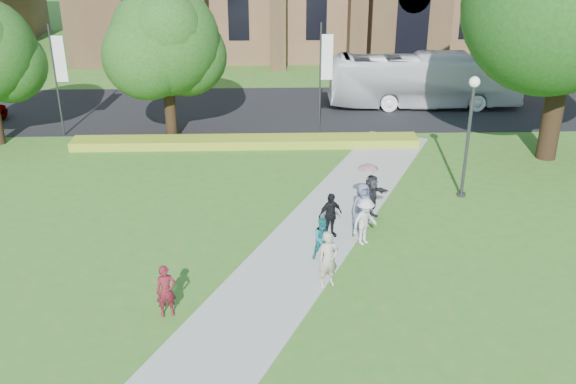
{
  "coord_description": "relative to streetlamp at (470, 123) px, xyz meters",
  "views": [
    {
      "loc": [
        -0.78,
        -18.53,
        11.38
      ],
      "look_at": [
        -0.09,
        3.55,
        1.6
      ],
      "focal_mm": 40.0,
      "sensor_mm": 36.0,
      "label": 1
    }
  ],
  "objects": [
    {
      "name": "road",
      "position": [
        -7.5,
        13.5,
        -3.29
      ],
      "size": [
        160.0,
        10.0,
        0.02
      ],
      "primitive_type": "cube",
      "color": "black",
      "rests_on": "ground"
    },
    {
      "name": "ground",
      "position": [
        -7.5,
        -6.5,
        -3.3
      ],
      "size": [
        160.0,
        160.0,
        0.0
      ],
      "primitive_type": "plane",
      "color": "#337222",
      "rests_on": "ground"
    },
    {
      "name": "pedestrian_3",
      "position": [
        -6.03,
        -3.59,
        -2.38
      ],
      "size": [
        1.11,
        0.88,
        1.75
      ],
      "primitive_type": "imported",
      "rotation": [
        0.0,
        0.0,
        0.51
      ],
      "color": "black",
      "rests_on": "footpath"
    },
    {
      "name": "footpath",
      "position": [
        -7.5,
        -5.5,
        -3.28
      ],
      "size": [
        15.58,
        28.54,
        0.04
      ],
      "primitive_type": "cube",
      "rotation": [
        0.0,
        0.0,
        -0.44
      ],
      "color": "#B2B2A8",
      "rests_on": "ground"
    },
    {
      "name": "pedestrian_0",
      "position": [
        -11.43,
        -8.55,
        -2.42
      ],
      "size": [
        0.7,
        0.57,
        1.67
      ],
      "primitive_type": "imported",
      "rotation": [
        0.0,
        0.0,
        0.31
      ],
      "color": "maroon",
      "rests_on": "footpath"
    },
    {
      "name": "pedestrian_1",
      "position": [
        -6.43,
        -5.26,
        -2.48
      ],
      "size": [
        0.86,
        0.74,
        1.56
      ],
      "primitive_type": "imported",
      "rotation": [
        0.0,
        0.0,
        0.21
      ],
      "color": "#166770",
      "rests_on": "footpath"
    },
    {
      "name": "tour_coach",
      "position": [
        1.36,
        13.73,
        -1.64
      ],
      "size": [
        11.8,
        2.98,
        3.27
      ],
      "primitive_type": "imported",
      "rotation": [
        0.0,
        0.0,
        1.55
      ],
      "color": "white",
      "rests_on": "road"
    },
    {
      "name": "pedestrian_2",
      "position": [
        -4.82,
        -4.21,
        -2.35
      ],
      "size": [
        1.33,
        1.24,
        1.8
      ],
      "primitive_type": "imported",
      "rotation": [
        0.0,
        0.0,
        0.66
      ],
      "color": "#BBBBBB",
      "rests_on": "footpath"
    },
    {
      "name": "pedestrian_5",
      "position": [
        -4.27,
        -2.09,
        -2.34
      ],
      "size": [
        1.59,
        1.58,
        1.84
      ],
      "primitive_type": "imported",
      "rotation": [
        0.0,
        0.0,
        0.78
      ],
      "color": "#232229",
      "rests_on": "footpath"
    },
    {
      "name": "flower_hedge",
      "position": [
        -9.5,
        6.7,
        -3.07
      ],
      "size": [
        18.0,
        1.4,
        0.45
      ],
      "primitive_type": "cube",
      "color": "gold",
      "rests_on": "ground"
    },
    {
      "name": "pedestrian_4",
      "position": [
        -4.74,
        -2.85,
        -2.35
      ],
      "size": [
        1.04,
        0.89,
        1.81
      ],
      "primitive_type": "imported",
      "rotation": [
        0.0,
        0.0,
        0.42
      ],
      "color": "slate",
      "rests_on": "footpath"
    },
    {
      "name": "banner_pole_1",
      "position": [
        -19.39,
        8.7,
        0.09
      ],
      "size": [
        0.7,
        0.1,
        6.0
      ],
      "color": "#38383D",
      "rests_on": "ground"
    },
    {
      "name": "streetlamp",
      "position": [
        0.0,
        0.0,
        0.0
      ],
      "size": [
        0.44,
        0.44,
        5.24
      ],
      "color": "#38383D",
      "rests_on": "ground"
    },
    {
      "name": "pedestrian_6",
      "position": [
        -6.41,
        -7.03,
        -2.29
      ],
      "size": [
        0.82,
        0.69,
        1.93
      ],
      "primitive_type": "imported",
      "rotation": [
        0.0,
        0.0,
        0.37
      ],
      "color": "#AA9F8E",
      "rests_on": "footpath"
    },
    {
      "name": "street_tree_1",
      "position": [
        -13.5,
        8.0,
        1.93
      ],
      "size": [
        5.6,
        5.6,
        8.05
      ],
      "color": "#332114",
      "rests_on": "ground"
    },
    {
      "name": "banner_pole_0",
      "position": [
        -5.39,
        8.7,
        0.09
      ],
      "size": [
        0.7,
        0.1,
        6.0
      ],
      "color": "#38383D",
      "rests_on": "ground"
    },
    {
      "name": "parasol",
      "position": [
        -4.56,
        -2.75,
        -1.11
      ],
      "size": [
        0.86,
        0.86,
        0.66
      ],
      "primitive_type": "imported",
      "rotation": [
        0.0,
        0.0,
        -0.16
      ],
      "color": "beige",
      "rests_on": "pedestrian_4"
    }
  ]
}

